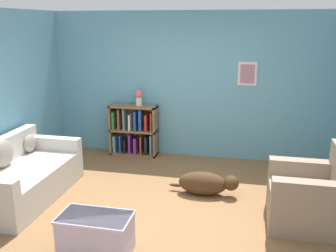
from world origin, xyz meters
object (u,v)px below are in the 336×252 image
object	(u,v)px
bookshelf	(134,131)
coffee_table	(96,233)
vase	(139,97)
recliner_chair	(313,197)
dog	(206,183)
couch	(20,177)

from	to	relation	value
bookshelf	coffee_table	world-z (taller)	bookshelf
coffee_table	vase	distance (m)	3.23
coffee_table	bookshelf	bearing A→B (deg)	99.74
bookshelf	recliner_chair	world-z (taller)	recliner_chair
coffee_table	dog	distance (m)	1.92
couch	dog	xyz separation A→B (m)	(2.53, 0.65, -0.13)
coffee_table	recliner_chair	bearing A→B (deg)	25.56
couch	dog	distance (m)	2.62
couch	recliner_chair	size ratio (longest dim) A/B	1.84
dog	vase	xyz separation A→B (m)	(-1.41, 1.43, 0.93)
recliner_chair	coffee_table	xyz separation A→B (m)	(-2.34, -1.12, -0.13)
bookshelf	coffee_table	size ratio (longest dim) A/B	1.21
recliner_chair	coffee_table	world-z (taller)	recliner_chair
dog	couch	bearing A→B (deg)	-165.68
dog	vase	world-z (taller)	vase
couch	dog	bearing A→B (deg)	14.32
recliner_chair	coffee_table	bearing A→B (deg)	-154.44
vase	recliner_chair	bearing A→B (deg)	-35.39
vase	coffee_table	bearing A→B (deg)	-82.22
couch	recliner_chair	distance (m)	3.89
recliner_chair	dog	world-z (taller)	recliner_chair
coffee_table	vase	bearing A→B (deg)	97.78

